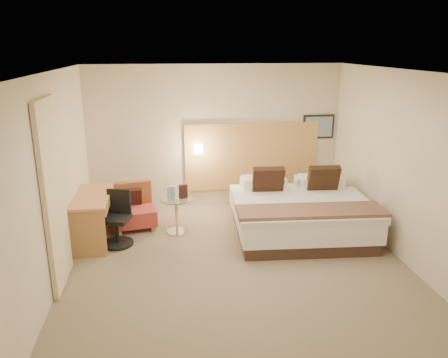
{
  "coord_description": "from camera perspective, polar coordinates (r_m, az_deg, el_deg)",
  "views": [
    {
      "loc": [
        -0.95,
        -5.63,
        3.01
      ],
      "look_at": [
        -0.09,
        0.67,
        1.07
      ],
      "focal_mm": 35.0,
      "sensor_mm": 36.0,
      "label": 1
    }
  ],
  "objects": [
    {
      "name": "floor",
      "position": [
        6.46,
        1.63,
        -10.89
      ],
      "size": [
        4.8,
        5.0,
        0.02
      ],
      "primitive_type": "cube",
      "color": "#7C6A53",
      "rests_on": "ground"
    },
    {
      "name": "ceiling",
      "position": [
        5.72,
        1.86,
        13.98
      ],
      "size": [
        4.8,
        5.0,
        0.02
      ],
      "primitive_type": "cube",
      "color": "white",
      "rests_on": "floor"
    },
    {
      "name": "wall_back",
      "position": [
        8.36,
        -1.11,
        5.55
      ],
      "size": [
        4.8,
        0.02,
        2.7
      ],
      "primitive_type": "cube",
      "color": "beige",
      "rests_on": "floor"
    },
    {
      "name": "wall_front",
      "position": [
        3.66,
        8.31,
        -10.18
      ],
      "size": [
        4.8,
        0.02,
        2.7
      ],
      "primitive_type": "cube",
      "color": "beige",
      "rests_on": "floor"
    },
    {
      "name": "wall_left",
      "position": [
        6.05,
        -21.41,
        -0.14
      ],
      "size": [
        0.02,
        5.0,
        2.7
      ],
      "primitive_type": "cube",
      "color": "beige",
      "rests_on": "floor"
    },
    {
      "name": "wall_right",
      "position": [
        6.76,
        22.32,
        1.49
      ],
      "size": [
        0.02,
        5.0,
        2.7
      ],
      "primitive_type": "cube",
      "color": "beige",
      "rests_on": "floor"
    },
    {
      "name": "headboard_panel",
      "position": [
        8.52,
        3.63,
        2.97
      ],
      "size": [
        2.6,
        0.04,
        1.3
      ],
      "primitive_type": "cube",
      "color": "tan",
      "rests_on": "wall_back"
    },
    {
      "name": "art_frame",
      "position": [
        8.77,
        12.23,
        6.7
      ],
      "size": [
        0.62,
        0.03,
        0.47
      ],
      "primitive_type": "cube",
      "color": "black",
      "rests_on": "wall_back"
    },
    {
      "name": "art_canvas",
      "position": [
        8.75,
        12.28,
        6.68
      ],
      "size": [
        0.54,
        0.01,
        0.39
      ],
      "primitive_type": "cube",
      "color": "slate",
      "rests_on": "wall_back"
    },
    {
      "name": "lamp_arm",
      "position": [
        8.28,
        -3.44,
        4.0
      ],
      "size": [
        0.02,
        0.12,
        0.02
      ],
      "primitive_type": "cylinder",
      "rotation": [
        1.57,
        0.0,
        0.0
      ],
      "color": "silver",
      "rests_on": "wall_back"
    },
    {
      "name": "lamp_shade",
      "position": [
        8.22,
        -3.4,
        3.9
      ],
      "size": [
        0.15,
        0.15,
        0.15
      ],
      "primitive_type": "cube",
      "color": "#FFEDC6",
      "rests_on": "wall_back"
    },
    {
      "name": "curtain",
      "position": [
        5.84,
        -21.34,
        -2.06
      ],
      "size": [
        0.06,
        0.9,
        2.42
      ],
      "primitive_type": "cube",
      "color": "beige",
      "rests_on": "wall_left"
    },
    {
      "name": "bottle_a",
      "position": [
        7.23,
        -7.16,
        -1.77
      ],
      "size": [
        0.08,
        0.08,
        0.21
      ],
      "primitive_type": "cylinder",
      "rotation": [
        0.0,
        0.0,
        0.24
      ],
      "color": "#97C8E9",
      "rests_on": "side_table"
    },
    {
      "name": "bottle_b",
      "position": [
        7.25,
        -6.69,
        -1.7
      ],
      "size": [
        0.08,
        0.08,
        0.21
      ],
      "primitive_type": "cylinder",
      "rotation": [
        0.0,
        0.0,
        0.24
      ],
      "color": "#8FC4DE",
      "rests_on": "side_table"
    },
    {
      "name": "menu_folder",
      "position": [
        7.23,
        -5.36,
        -1.64
      ],
      "size": [
        0.15,
        0.08,
        0.23
      ],
      "primitive_type": "cube",
      "rotation": [
        0.0,
        0.0,
        0.24
      ],
      "color": "#361A16",
      "rests_on": "side_table"
    },
    {
      "name": "bed",
      "position": [
        7.44,
        9.69,
        -4.22
      ],
      "size": [
        2.3,
        2.25,
        1.07
      ],
      "color": "#3B271D",
      "rests_on": "floor"
    },
    {
      "name": "lounge_chair",
      "position": [
        7.69,
        -11.78,
        -4.01
      ],
      "size": [
        0.81,
        0.74,
        0.75
      ],
      "color": "tan",
      "rests_on": "floor"
    },
    {
      "name": "side_table",
      "position": [
        7.34,
        -6.2,
        -4.52
      ],
      "size": [
        0.64,
        0.64,
        0.59
      ],
      "color": "white",
      "rests_on": "floor"
    },
    {
      "name": "desk",
      "position": [
        7.18,
        -16.66,
        -3.28
      ],
      "size": [
        0.57,
        1.24,
        0.78
      ],
      "color": "#D28652",
      "rests_on": "floor"
    },
    {
      "name": "desk_chair",
      "position": [
        7.06,
        -13.73,
        -5.6
      ],
      "size": [
        0.59,
        0.59,
        0.86
      ],
      "color": "black",
      "rests_on": "floor"
    }
  ]
}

